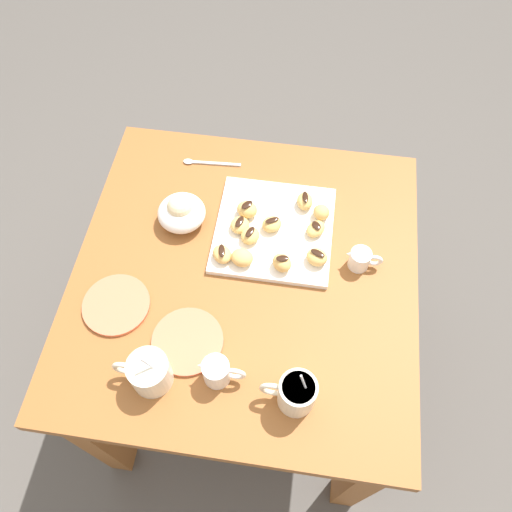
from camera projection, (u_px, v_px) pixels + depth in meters
ground_plane at (248, 366)px, 1.89m from camera, size 8.00×8.00×0.00m
dining_table at (246, 297)px, 1.39m from camera, size 0.85×0.88×0.72m
pastry_plate_square at (274, 230)px, 1.33m from camera, size 0.30×0.30×0.02m
coffee_mug_cream_left at (296, 393)px, 1.07m from camera, size 0.12×0.08×0.15m
coffee_mug_cream_right at (149, 372)px, 1.09m from camera, size 0.13×0.09×0.13m
cream_pitcher_white at (217, 371)px, 1.10m from camera, size 0.10×0.06×0.07m
ice_cream_bowl at (181, 212)px, 1.32m from camera, size 0.12×0.12×0.09m
chocolate_sauce_pitcher at (360, 259)px, 1.25m from camera, size 0.09×0.05×0.06m
saucer_coral_left at (188, 341)px, 1.17m from camera, size 0.17×0.17×0.01m
saucer_coral_right at (116, 305)px, 1.22m from camera, size 0.16×0.16×0.01m
loose_spoon_near_saucer at (205, 163)px, 1.45m from camera, size 0.16×0.02×0.01m
beignet_0 at (282, 263)px, 1.24m from camera, size 0.07×0.07×0.04m
chocolate_drizzle_0 at (282, 258)px, 1.22m from camera, size 0.03×0.02×0.00m
beignet_1 at (272, 224)px, 1.30m from camera, size 0.07×0.07×0.03m
chocolate_drizzle_1 at (272, 220)px, 1.29m from camera, size 0.04×0.03×0.00m
beignet_2 at (247, 210)px, 1.32m from camera, size 0.07×0.06×0.04m
chocolate_drizzle_2 at (247, 205)px, 1.31m from camera, size 0.04×0.04×0.00m
beignet_3 at (317, 257)px, 1.25m from camera, size 0.07×0.06×0.04m
chocolate_drizzle_3 at (318, 253)px, 1.24m from camera, size 0.04×0.03×0.00m
beignet_4 at (316, 229)px, 1.30m from camera, size 0.06×0.07×0.03m
chocolate_drizzle_4 at (316, 226)px, 1.29m from camera, size 0.03×0.03×0.00m
beignet_5 at (252, 236)px, 1.29m from camera, size 0.06×0.07×0.03m
chocolate_drizzle_5 at (252, 232)px, 1.27m from camera, size 0.03×0.04×0.00m
beignet_6 at (222, 254)px, 1.26m from camera, size 0.07×0.07×0.03m
chocolate_drizzle_6 at (222, 251)px, 1.25m from camera, size 0.02×0.04×0.00m
beignet_7 at (240, 225)px, 1.30m from camera, size 0.05×0.06×0.03m
chocolate_drizzle_7 at (240, 222)px, 1.29m from camera, size 0.03×0.04×0.00m
beignet_8 at (305, 201)px, 1.34m from camera, size 0.05×0.06×0.03m
chocolate_drizzle_8 at (305, 197)px, 1.33m from camera, size 0.02×0.04×0.00m
beignet_9 at (242, 258)px, 1.25m from camera, size 0.06×0.06×0.04m
beignet_10 at (321, 212)px, 1.32m from camera, size 0.05×0.05×0.04m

